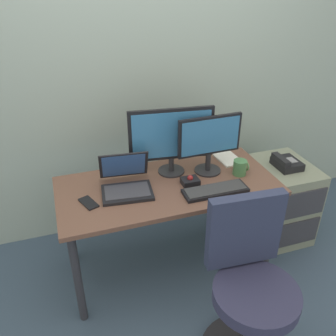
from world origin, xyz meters
TOP-DOWN VIEW (x-y plane):
  - ground_plane at (0.00, 0.00)m, footprint 8.00×8.00m
  - back_wall at (0.00, 0.68)m, footprint 6.00×0.10m
  - desk at (0.00, 0.00)m, footprint 1.41×0.66m
  - file_cabinet at (0.95, 0.09)m, footprint 0.42×0.53m
  - desk_phone at (0.95, 0.07)m, footprint 0.17×0.20m
  - office_chair at (0.20, -0.76)m, footprint 0.52×0.52m
  - monitor_main at (0.07, 0.14)m, footprint 0.56×0.18m
  - monitor_side at (0.31, 0.07)m, footprint 0.44×0.18m
  - keyboard at (0.25, -0.18)m, footprint 0.41×0.14m
  - laptop at (-0.27, 0.03)m, footprint 0.34×0.34m
  - trackball_mouse at (0.14, -0.04)m, footprint 0.11×0.09m
  - coffee_mug at (0.50, -0.03)m, footprint 0.10×0.09m
  - paper_notepad at (0.52, 0.18)m, footprint 0.16×0.22m
  - cell_phone at (-0.52, -0.06)m, footprint 0.11×0.16m

SIDE VIEW (x-z plane):
  - ground_plane at x=0.00m, z-range 0.00..0.00m
  - file_cabinet at x=0.95m, z-range 0.00..0.63m
  - office_chair at x=0.20m, z-range -0.04..0.93m
  - desk at x=0.00m, z-range 0.27..0.97m
  - desk_phone at x=0.95m, z-range 0.61..0.71m
  - cell_phone at x=-0.52m, z-range 0.70..0.71m
  - paper_notepad at x=0.52m, z-range 0.70..0.72m
  - keyboard at x=0.25m, z-range 0.70..0.73m
  - trackball_mouse at x=0.14m, z-range 0.70..0.76m
  - laptop at x=-0.27m, z-range 0.64..0.87m
  - coffee_mug at x=0.50m, z-range 0.70..0.81m
  - monitor_side at x=0.31m, z-range 0.74..1.14m
  - monitor_main at x=0.07m, z-range 0.74..1.19m
  - back_wall at x=0.00m, z-range 0.00..2.80m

